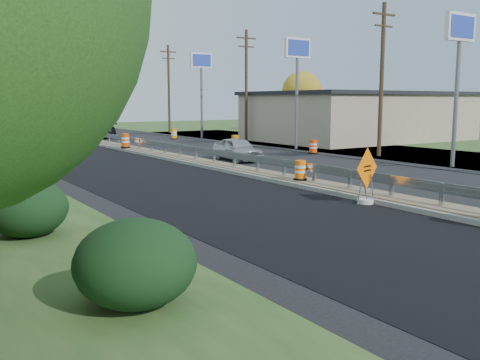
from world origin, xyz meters
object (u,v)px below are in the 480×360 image
barrel_median_mid (300,171)px  barrel_shoulder_near (313,147)px  barrel_median_far (125,141)px  barrel_shoulder_far (174,134)px  car_silver (238,149)px  car_dark_far (98,130)px  caution_sign (366,190)px  barrel_shoulder_mid (235,142)px

barrel_median_mid → barrel_shoulder_near: barrel_median_mid is taller
barrel_median_far → barrel_shoulder_far: (8.09, 8.74, -0.24)m
barrel_median_far → car_silver: 9.95m
barrel_median_mid → barrel_median_far: (-0.29, 18.66, 0.08)m
barrel_median_far → barrel_shoulder_near: barrel_median_far is taller
barrel_median_mid → car_dark_far: 32.87m
barrel_median_mid → barrel_median_far: barrel_median_far is taller
barrel_shoulder_near → barrel_shoulder_far: 17.48m
barrel_median_mid → barrel_median_far: size_ratio=0.83×
car_dark_far → barrel_shoulder_far: bearing=136.4°
barrel_median_mid → caution_sign: bearing=-98.9°
car_silver → car_dark_far: 23.51m
caution_sign → car_silver: bearing=59.2°
caution_sign → car_silver: size_ratio=0.48×
barrel_shoulder_near → car_silver: (-6.47, -0.73, 0.23)m
barrel_median_far → barrel_shoulder_near: size_ratio=1.06×
car_silver → barrel_shoulder_mid: bearing=61.5°
barrel_median_mid → car_silver: car_silver is taller
barrel_median_mid → barrel_median_far: 18.67m
barrel_shoulder_mid → barrel_median_mid: bearing=-114.1°
barrel_median_mid → car_dark_far: size_ratio=0.15×
car_dark_far → caution_sign: bearing=87.1°
barrel_median_far → barrel_shoulder_near: 13.02m
caution_sign → barrel_shoulder_mid: bearing=53.1°
car_dark_far → barrel_shoulder_near: bearing=108.8°
barrel_median_mid → car_silver: 9.72m
caution_sign → barrel_shoulder_mid: (7.90, 20.45, -0.01)m
barrel_shoulder_near → car_dark_far: car_dark_far is taller
barrel_shoulder_far → car_silver: 18.78m
barrel_shoulder_near → caution_sign: bearing=-125.3°
barrel_median_mid → barrel_shoulder_mid: 17.70m
barrel_shoulder_mid → car_silver: (-4.27, -6.89, 0.21)m
car_silver → car_dark_far: size_ratio=0.74×
barrel_median_far → barrel_shoulder_far: barrel_median_far is taller
barrel_shoulder_far → car_silver: (-4.84, -18.14, 0.22)m
barrel_shoulder_near → car_silver: car_silver is taller
barrel_median_far → car_silver: (3.25, -9.40, -0.02)m
barrel_median_mid → car_silver: size_ratio=0.21×
barrel_shoulder_near → car_dark_far: (-6.88, 22.78, 0.34)m
barrel_median_far → car_dark_far: size_ratio=0.18×
barrel_median_far → car_silver: bearing=-71.0°
barrel_median_far → barrel_shoulder_near: bearing=-41.7°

